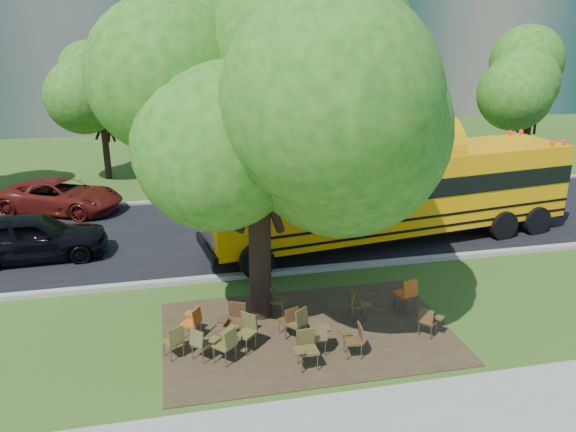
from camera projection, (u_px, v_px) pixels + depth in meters
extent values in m
plane|color=#30541A|center=(264.00, 327.00, 14.07)|extent=(160.00, 160.00, 0.00)
cube|color=#382819|center=(307.00, 332.00, 13.81)|extent=(7.00, 4.50, 0.03)
cube|color=black|center=(231.00, 232.00, 20.54)|extent=(80.00, 8.00, 0.04)
cube|color=gray|center=(247.00, 275.00, 16.83)|extent=(80.00, 0.25, 0.14)
cube|color=gray|center=(220.00, 199.00, 24.32)|extent=(80.00, 0.25, 0.14)
cylinder|color=black|center=(105.00, 143.00, 27.31)|extent=(0.32, 0.32, 3.50)
sphere|color=#1E5E15|center=(100.00, 92.00, 26.51)|extent=(4.80, 4.80, 4.80)
cylinder|color=black|center=(373.00, 133.00, 27.97)|extent=(0.38, 0.38, 4.20)
sphere|color=#1E5E15|center=(376.00, 73.00, 27.03)|extent=(5.60, 5.60, 5.60)
cylinder|color=black|center=(527.00, 136.00, 28.76)|extent=(0.34, 0.34, 3.60)
sphere|color=#1E5E15|center=(534.00, 86.00, 27.94)|extent=(5.00, 5.00, 5.00)
cylinder|color=black|center=(260.00, 240.00, 13.94)|extent=(0.56, 0.56, 4.22)
sphere|color=#1E5E15|center=(257.00, 111.00, 12.92)|extent=(7.20, 7.20, 7.20)
cube|color=orange|center=(410.00, 187.00, 19.40)|extent=(11.85, 4.28, 2.58)
cube|color=black|center=(419.00, 178.00, 19.41)|extent=(11.23, 4.23, 0.63)
cube|color=orange|center=(230.00, 232.00, 17.50)|extent=(1.69, 2.49, 1.00)
cube|color=black|center=(409.00, 205.00, 19.61)|extent=(11.88, 4.31, 0.08)
cube|color=black|center=(408.00, 216.00, 19.73)|extent=(11.88, 4.31, 0.08)
cylinder|color=black|center=(257.00, 262.00, 16.66)|extent=(1.09, 0.46, 1.05)
cylinder|color=black|center=(233.00, 233.00, 18.99)|extent=(1.09, 0.46, 1.05)
cylinder|color=black|center=(503.00, 225.00, 19.68)|extent=(1.09, 0.46, 1.05)
cylinder|color=black|center=(457.00, 204.00, 22.01)|extent=(1.09, 0.46, 1.05)
cylinder|color=black|center=(536.00, 221.00, 20.17)|extent=(1.09, 0.46, 1.05)
cylinder|color=black|center=(487.00, 200.00, 22.51)|extent=(1.09, 0.46, 1.05)
cube|color=brown|center=(173.00, 341.00, 12.64)|extent=(0.53, 0.52, 0.05)
cube|color=brown|center=(176.00, 336.00, 12.45)|extent=(0.37, 0.26, 0.38)
cube|color=brown|center=(178.00, 331.00, 12.84)|extent=(0.31, 0.33, 0.03)
cylinder|color=slate|center=(164.00, 349.00, 12.72)|extent=(0.02, 0.02, 0.42)
cylinder|color=slate|center=(183.00, 350.00, 12.70)|extent=(0.02, 0.02, 0.42)
cube|color=brown|center=(202.00, 343.00, 12.55)|extent=(0.55, 0.55, 0.05)
cube|color=brown|center=(197.00, 338.00, 12.35)|extent=(0.33, 0.34, 0.38)
cube|color=brown|center=(214.00, 339.00, 12.50)|extent=(0.34, 0.33, 0.03)
cylinder|color=slate|center=(202.00, 346.00, 12.83)|extent=(0.02, 0.02, 0.43)
cylinder|color=slate|center=(203.00, 357.00, 12.41)|extent=(0.02, 0.02, 0.43)
cube|color=brown|center=(225.00, 345.00, 12.43)|extent=(0.58, 0.58, 0.05)
cube|color=brown|center=(231.00, 339.00, 12.27)|extent=(0.36, 0.34, 0.40)
cube|color=brown|center=(227.00, 334.00, 12.66)|extent=(0.35, 0.35, 0.03)
cylinder|color=slate|center=(214.00, 355.00, 12.46)|extent=(0.02, 0.02, 0.45)
cylinder|color=slate|center=(236.00, 353.00, 12.55)|extent=(0.02, 0.02, 0.45)
cube|color=#504D22|center=(245.00, 333.00, 12.87)|extent=(0.61, 0.61, 0.05)
cube|color=#504D22|center=(249.00, 321.00, 12.95)|extent=(0.37, 0.36, 0.42)
cube|color=#504D22|center=(232.00, 328.00, 12.84)|extent=(0.37, 0.37, 0.03)
cylinder|color=slate|center=(246.00, 348.00, 12.71)|extent=(0.03, 0.03, 0.47)
cylinder|color=slate|center=(243.00, 337.00, 13.18)|extent=(0.03, 0.03, 0.47)
cube|color=brown|center=(317.00, 337.00, 12.76)|extent=(0.43, 0.41, 0.05)
cube|color=brown|center=(319.00, 333.00, 12.53)|extent=(0.40, 0.11, 0.40)
cube|color=brown|center=(325.00, 328.00, 12.90)|extent=(0.23, 0.28, 0.03)
cylinder|color=slate|center=(308.00, 342.00, 12.96)|extent=(0.02, 0.02, 0.45)
cylinder|color=slate|center=(325.00, 349.00, 12.71)|extent=(0.02, 0.02, 0.45)
cube|color=#4D4421|center=(308.00, 350.00, 12.20)|extent=(0.45, 0.43, 0.05)
cube|color=#4D4421|center=(305.00, 337.00, 12.30)|extent=(0.42, 0.11, 0.42)
cube|color=#4D4421|center=(298.00, 351.00, 11.97)|extent=(0.24, 0.30, 0.03)
cylinder|color=slate|center=(318.00, 363.00, 12.15)|extent=(0.02, 0.02, 0.47)
cylinder|color=slate|center=(298.00, 356.00, 12.39)|extent=(0.02, 0.02, 0.47)
cube|color=#4B341B|center=(353.00, 341.00, 12.65)|extent=(0.42, 0.43, 0.05)
cube|color=#4B341B|center=(361.00, 332.00, 12.60)|extent=(0.12, 0.39, 0.38)
cube|color=#4B341B|center=(345.00, 331.00, 12.81)|extent=(0.28, 0.23, 0.03)
cylinder|color=slate|center=(347.00, 353.00, 12.55)|extent=(0.02, 0.02, 0.43)
cylinder|color=slate|center=(358.00, 345.00, 12.89)|extent=(0.02, 0.02, 0.43)
cube|color=#50361C|center=(428.00, 321.00, 13.52)|extent=(0.53, 0.53, 0.05)
cube|color=#50361C|center=(426.00, 316.00, 13.33)|extent=(0.31, 0.33, 0.37)
cube|color=#50361C|center=(439.00, 318.00, 13.46)|extent=(0.33, 0.32, 0.03)
cylinder|color=slate|center=(424.00, 324.00, 13.79)|extent=(0.02, 0.02, 0.41)
cylinder|color=slate|center=(431.00, 333.00, 13.38)|extent=(0.02, 0.02, 0.41)
cube|color=#D15216|center=(191.00, 323.00, 13.40)|extent=(0.54, 0.54, 0.05)
cube|color=#D15216|center=(197.00, 316.00, 13.28)|extent=(0.29, 0.37, 0.38)
cube|color=#D15216|center=(191.00, 313.00, 13.61)|extent=(0.34, 0.32, 0.03)
cylinder|color=slate|center=(182.00, 333.00, 13.39)|extent=(0.02, 0.02, 0.43)
cylinder|color=slate|center=(201.00, 329.00, 13.56)|extent=(0.02, 0.02, 0.43)
cube|color=#462C19|center=(235.00, 323.00, 13.29)|extent=(0.60, 0.59, 0.05)
cube|color=#462C19|center=(238.00, 310.00, 13.40)|extent=(0.44, 0.27, 0.44)
cube|color=#462C19|center=(223.00, 320.00, 13.16)|extent=(0.34, 0.38, 0.03)
cylinder|color=slate|center=(241.00, 337.00, 13.16)|extent=(0.03, 0.03, 0.49)
cylinder|color=slate|center=(231.00, 327.00, 13.58)|extent=(0.03, 0.03, 0.49)
cube|color=#45411E|center=(278.00, 300.00, 14.49)|extent=(0.55, 0.55, 0.05)
cube|color=#45411E|center=(272.00, 292.00, 14.47)|extent=(0.28, 0.39, 0.39)
cube|color=#45411E|center=(280.00, 301.00, 14.20)|extent=(0.35, 0.32, 0.03)
cylinder|color=slate|center=(286.00, 306.00, 14.66)|extent=(0.02, 0.02, 0.44)
cylinder|color=slate|center=(270.00, 310.00, 14.45)|extent=(0.02, 0.02, 0.44)
cube|color=#492E1A|center=(288.00, 320.00, 13.53)|extent=(0.49, 0.48, 0.05)
cube|color=#492E1A|center=(292.00, 316.00, 13.32)|extent=(0.39, 0.20, 0.38)
cube|color=#492E1A|center=(294.00, 312.00, 13.71)|extent=(0.28, 0.31, 0.03)
cylinder|color=slate|center=(279.00, 327.00, 13.65)|extent=(0.02, 0.02, 0.42)
cylinder|color=slate|center=(297.00, 329.00, 13.54)|extent=(0.02, 0.02, 0.42)
cube|color=#45421E|center=(358.00, 304.00, 14.31)|extent=(0.42, 0.44, 0.05)
cube|color=#45421E|center=(351.00, 297.00, 14.22)|extent=(0.12, 0.39, 0.39)
cube|color=#45421E|center=(365.00, 304.00, 14.07)|extent=(0.29, 0.23, 0.03)
cylinder|color=slate|center=(362.00, 308.00, 14.55)|extent=(0.02, 0.02, 0.43)
cylinder|color=slate|center=(352.00, 315.00, 14.20)|extent=(0.02, 0.02, 0.43)
cube|color=#BE4F14|center=(405.00, 293.00, 14.75)|extent=(0.55, 0.54, 0.05)
cube|color=#BE4F14|center=(411.00, 288.00, 14.51)|extent=(0.45, 0.21, 0.44)
cube|color=#BE4F14|center=(410.00, 285.00, 14.95)|extent=(0.31, 0.35, 0.03)
cylinder|color=slate|center=(395.00, 300.00, 14.91)|extent=(0.03, 0.03, 0.49)
cylinder|color=slate|center=(415.00, 303.00, 14.75)|extent=(0.03, 0.03, 0.49)
cube|color=#4B4320|center=(296.00, 323.00, 13.33)|extent=(0.59, 0.59, 0.05)
cube|color=#4B4320|center=(302.00, 317.00, 13.15)|extent=(0.38, 0.33, 0.41)
cube|color=#4B4320|center=(297.00, 313.00, 13.56)|extent=(0.35, 0.36, 0.03)
cylinder|color=slate|center=(285.00, 332.00, 13.39)|extent=(0.02, 0.02, 0.46)
cylinder|color=slate|center=(306.00, 331.00, 13.43)|extent=(0.02, 0.02, 0.46)
imported|color=black|center=(32.00, 237.00, 17.90)|extent=(4.63, 2.02, 1.55)
imported|color=#52130E|center=(61.00, 196.00, 22.56)|extent=(5.38, 4.06, 1.36)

